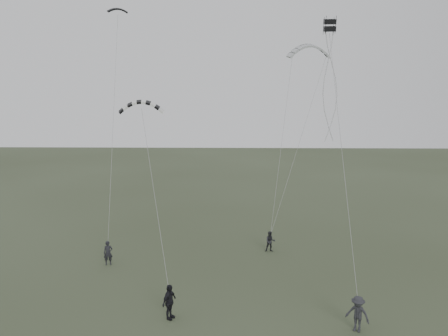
{
  "coord_description": "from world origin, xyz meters",
  "views": [
    {
      "loc": [
        1.14,
        -23.77,
        11.98
      ],
      "look_at": [
        0.48,
        5.26,
        6.89
      ],
      "focal_mm": 35.0,
      "sensor_mm": 36.0,
      "label": 1
    }
  ],
  "objects_px": {
    "kite_dark_small": "(118,9)",
    "kite_box": "(330,25)",
    "flyer_center": "(169,302)",
    "flyer_far": "(358,314)",
    "kite_striped": "(141,102)",
    "flyer_right": "(270,242)",
    "kite_pale_large": "(309,46)",
    "flyer_left": "(108,253)"
  },
  "relations": [
    {
      "from": "kite_dark_small",
      "to": "kite_box",
      "type": "relative_size",
      "value": 1.92
    },
    {
      "from": "flyer_center",
      "to": "flyer_far",
      "type": "distance_m",
      "value": 9.73
    },
    {
      "from": "kite_box",
      "to": "flyer_far",
      "type": "bearing_deg",
      "value": -84.91
    },
    {
      "from": "kite_striped",
      "to": "kite_box",
      "type": "relative_size",
      "value": 3.89
    },
    {
      "from": "flyer_right",
      "to": "flyer_center",
      "type": "xyz_separation_m",
      "value": [
        -6.2,
        -10.12,
        0.17
      ]
    },
    {
      "from": "flyer_far",
      "to": "kite_striped",
      "type": "distance_m",
      "value": 18.2
    },
    {
      "from": "flyer_far",
      "to": "kite_box",
      "type": "relative_size",
      "value": 2.48
    },
    {
      "from": "flyer_right",
      "to": "kite_pale_large",
      "type": "height_order",
      "value": "kite_pale_large"
    },
    {
      "from": "flyer_left",
      "to": "flyer_right",
      "type": "bearing_deg",
      "value": -0.7
    },
    {
      "from": "flyer_center",
      "to": "kite_dark_small",
      "type": "bearing_deg",
      "value": 50.06
    },
    {
      "from": "kite_pale_large",
      "to": "kite_striped",
      "type": "xyz_separation_m",
      "value": [
        -12.49,
        -9.42,
        -4.49
      ]
    },
    {
      "from": "flyer_left",
      "to": "kite_dark_small",
      "type": "relative_size",
      "value": 1.17
    },
    {
      "from": "kite_dark_small",
      "to": "flyer_right",
      "type": "bearing_deg",
      "value": -29.6
    },
    {
      "from": "kite_dark_small",
      "to": "kite_striped",
      "type": "relative_size",
      "value": 0.49
    },
    {
      "from": "flyer_left",
      "to": "flyer_far",
      "type": "distance_m",
      "value": 17.19
    },
    {
      "from": "kite_dark_small",
      "to": "kite_pale_large",
      "type": "height_order",
      "value": "kite_dark_small"
    },
    {
      "from": "flyer_center",
      "to": "kite_striped",
      "type": "xyz_separation_m",
      "value": [
        -2.71,
        7.36,
        10.36
      ]
    },
    {
      "from": "flyer_center",
      "to": "kite_dark_small",
      "type": "xyz_separation_m",
      "value": [
        -5.16,
        11.75,
        17.0
      ]
    },
    {
      "from": "flyer_left",
      "to": "kite_box",
      "type": "xyz_separation_m",
      "value": [
        14.89,
        0.39,
        15.32
      ]
    },
    {
      "from": "flyer_left",
      "to": "flyer_right",
      "type": "distance_m",
      "value": 11.91
    },
    {
      "from": "flyer_left",
      "to": "flyer_far",
      "type": "xyz_separation_m",
      "value": [
        15.05,
        -8.31,
        0.09
      ]
    },
    {
      "from": "kite_pale_large",
      "to": "kite_box",
      "type": "xyz_separation_m",
      "value": [
        -0.27,
        -9.09,
        0.36
      ]
    },
    {
      "from": "flyer_left",
      "to": "kite_dark_small",
      "type": "distance_m",
      "value": 17.67
    },
    {
      "from": "flyer_left",
      "to": "kite_striped",
      "type": "bearing_deg",
      "value": -13.08
    },
    {
      "from": "flyer_right",
      "to": "kite_pale_large",
      "type": "bearing_deg",
      "value": 57.36
    },
    {
      "from": "flyer_center",
      "to": "flyer_left",
      "type": "bearing_deg",
      "value": 62.72
    },
    {
      "from": "kite_dark_small",
      "to": "kite_pale_large",
      "type": "relative_size",
      "value": 0.39
    },
    {
      "from": "flyer_far",
      "to": "kite_pale_large",
      "type": "relative_size",
      "value": 0.51
    },
    {
      "from": "flyer_far",
      "to": "kite_box",
      "type": "distance_m",
      "value": 17.55
    },
    {
      "from": "kite_pale_large",
      "to": "flyer_left",
      "type": "bearing_deg",
      "value": -156.05
    },
    {
      "from": "flyer_right",
      "to": "kite_striped",
      "type": "height_order",
      "value": "kite_striped"
    },
    {
      "from": "flyer_center",
      "to": "kite_dark_small",
      "type": "distance_m",
      "value": 21.29
    },
    {
      "from": "flyer_far",
      "to": "kite_dark_small",
      "type": "xyz_separation_m",
      "value": [
        -14.83,
        12.76,
        17.02
      ]
    },
    {
      "from": "flyer_far",
      "to": "kite_striped",
      "type": "relative_size",
      "value": 0.64
    },
    {
      "from": "flyer_right",
      "to": "flyer_far",
      "type": "bearing_deg",
      "value": -77.01
    },
    {
      "from": "flyer_far",
      "to": "kite_striped",
      "type": "bearing_deg",
      "value": -179.77
    },
    {
      "from": "flyer_far",
      "to": "kite_dark_small",
      "type": "bearing_deg",
      "value": 173.59
    },
    {
      "from": "flyer_left",
      "to": "flyer_right",
      "type": "relative_size",
      "value": 1.08
    },
    {
      "from": "flyer_far",
      "to": "flyer_right",
      "type": "bearing_deg",
      "value": 141.66
    },
    {
      "from": "flyer_left",
      "to": "kite_box",
      "type": "relative_size",
      "value": 2.25
    },
    {
      "from": "flyer_center",
      "to": "kite_striped",
      "type": "relative_size",
      "value": 0.65
    },
    {
      "from": "flyer_right",
      "to": "kite_pale_large",
      "type": "distance_m",
      "value": 16.83
    }
  ]
}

